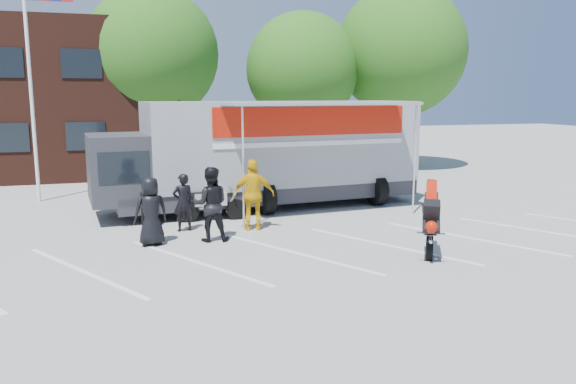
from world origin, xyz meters
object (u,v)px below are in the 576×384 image
tree_mid (303,69)px  spectator_leather_c (211,204)px  spectator_hivis (254,195)px  tree_right (401,51)px  flagpole (36,55)px  parked_motorcycle (213,221)px  tree_left (152,54)px  stunt_bike_rider (428,252)px  spectator_leather_b (183,202)px  transporter_truck (270,207)px  spectator_leather_a (151,211)px

tree_mid → spectator_leather_c: bearing=-118.2°
spectator_hivis → tree_right: bearing=-123.4°
flagpole → parked_motorcycle: (5.11, -4.92, -5.05)m
tree_right → tree_left: bearing=172.9°
stunt_bike_rider → flagpole: bearing=163.4°
tree_mid → spectator_leather_b: 13.69m
parked_motorcycle → spectator_leather_b: size_ratio=1.31×
tree_right → spectator_leather_c: size_ratio=4.74×
tree_right → parked_motorcycle: size_ratio=4.34×
flagpole → tree_mid: size_ratio=1.04×
spectator_leather_c → spectator_leather_b: bearing=-56.9°
tree_mid → spectator_leather_c: (-6.56, -12.23, -3.98)m
flagpole → spectator_leather_c: size_ratio=4.16×
transporter_truck → stunt_bike_rider: 6.78m
parked_motorcycle → spectator_leather_b: spectator_leather_b is taller
transporter_truck → spectator_hivis: size_ratio=5.58×
tree_right → stunt_bike_rider: 16.88m
spectator_leather_b → spectator_hivis: (1.88, -0.45, 0.19)m
parked_motorcycle → spectator_leather_c: 2.54m
tree_mid → tree_right: 5.11m
spectator_leather_a → spectator_hivis: bearing=-176.9°
tree_mid → spectator_hivis: 13.15m
flagpole → spectator_leather_c: flagpole is taller
tree_mid → spectator_leather_a: size_ratio=4.44×
flagpole → parked_motorcycle: size_ratio=3.80×
tree_right → spectator_leather_a: bearing=-138.1°
tree_left → spectator_leather_a: tree_left is taller
spectator_leather_a → tree_mid: bearing=-136.4°
transporter_truck → parked_motorcycle: size_ratio=5.25×
tree_mid → tree_right: size_ratio=0.84×
stunt_bike_rider → spectator_leather_c: (-4.81, 2.57, 0.96)m
stunt_bike_rider → spectator_leather_b: size_ratio=1.22×
spectator_leather_b → spectator_leather_c: 1.41m
parked_motorcycle → spectator_leather_b: (-0.97, -1.03, 0.80)m
flagpole → spectator_leather_b: (4.14, -5.95, -4.25)m
spectator_leather_a → spectator_leather_c: (1.49, -0.02, 0.10)m
flagpole → parked_motorcycle: flagpole is taller
tree_left → stunt_bike_rider: (5.25, -15.81, -5.57)m
spectator_leather_b → spectator_hivis: spectator_hivis is taller
tree_left → spectator_hivis: (1.77, -12.39, -4.58)m
spectator_hivis → transporter_truck: bearing=-103.4°
parked_motorcycle → stunt_bike_rider: size_ratio=1.07×
stunt_bike_rider → spectator_leather_a: spectator_leather_a is taller
transporter_truck → tree_right: bearing=36.3°
transporter_truck → spectator_leather_b: (-3.17, -2.56, 0.80)m
tree_right → spectator_leather_c: tree_right is taller
spectator_leather_a → spectator_hivis: (2.83, 0.82, 0.12)m
flagpole → tree_left: 7.37m
tree_left → spectator_hivis: bearing=-81.9°
tree_left → spectator_leather_c: size_ratio=4.50×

